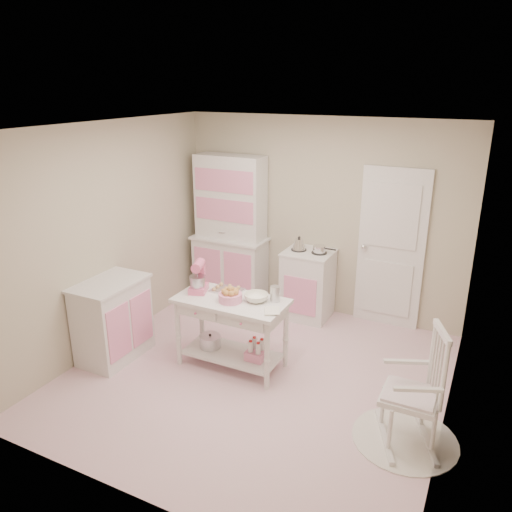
# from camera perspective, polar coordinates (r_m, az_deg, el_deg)

# --- Properties ---
(room_shell) EXTENTS (3.84, 3.84, 2.62)m
(room_shell) POSITION_cam_1_polar(r_m,az_deg,el_deg) (4.83, 0.04, 3.17)
(room_shell) COLOR pink
(room_shell) RESTS_ON ground
(door) EXTENTS (0.82, 0.05, 2.04)m
(door) POSITION_cam_1_polar(r_m,az_deg,el_deg) (6.44, 15.17, 0.78)
(door) COLOR white
(door) RESTS_ON ground
(hutch) EXTENTS (1.06, 0.50, 2.08)m
(hutch) POSITION_cam_1_polar(r_m,az_deg,el_deg) (6.97, -3.03, 3.01)
(hutch) COLOR white
(hutch) RESTS_ON ground
(stove) EXTENTS (0.62, 0.57, 0.92)m
(stove) POSITION_cam_1_polar(r_m,az_deg,el_deg) (6.64, 5.93, -3.22)
(stove) COLOR white
(stove) RESTS_ON ground
(base_cabinet) EXTENTS (0.54, 0.84, 0.92)m
(base_cabinet) POSITION_cam_1_polar(r_m,az_deg,el_deg) (5.88, -16.05, -7.03)
(base_cabinet) COLOR white
(base_cabinet) RESTS_ON ground
(lace_rug) EXTENTS (0.92, 0.92, 0.01)m
(lace_rug) POSITION_cam_1_polar(r_m,az_deg,el_deg) (4.87, 16.62, -19.40)
(lace_rug) COLOR white
(lace_rug) RESTS_ON ground
(rocking_chair) EXTENTS (0.72, 0.85, 1.10)m
(rocking_chair) POSITION_cam_1_polar(r_m,az_deg,el_deg) (4.56, 17.28, -14.02)
(rocking_chair) COLOR white
(rocking_chair) RESTS_ON ground
(work_table) EXTENTS (1.20, 0.60, 0.80)m
(work_table) POSITION_cam_1_polar(r_m,az_deg,el_deg) (5.51, -2.80, -8.75)
(work_table) COLOR white
(work_table) RESTS_ON ground
(stand_mixer) EXTENTS (0.28, 0.33, 0.34)m
(stand_mixer) POSITION_cam_1_polar(r_m,az_deg,el_deg) (5.49, -6.63, -2.43)
(stand_mixer) COLOR #E96290
(stand_mixer) RESTS_ON work_table
(cookie_tray) EXTENTS (0.34, 0.24, 0.02)m
(cookie_tray) POSITION_cam_1_polar(r_m,az_deg,el_deg) (5.55, -3.32, -3.91)
(cookie_tray) COLOR silver
(cookie_tray) RESTS_ON work_table
(bread_basket) EXTENTS (0.25, 0.25, 0.09)m
(bread_basket) POSITION_cam_1_polar(r_m,az_deg,el_deg) (5.27, -2.95, -4.75)
(bread_basket) COLOR pink
(bread_basket) RESTS_ON work_table
(mixing_bowl) EXTENTS (0.26, 0.26, 0.08)m
(mixing_bowl) POSITION_cam_1_polar(r_m,az_deg,el_deg) (5.27, 0.03, -4.76)
(mixing_bowl) COLOR white
(mixing_bowl) RESTS_ON work_table
(metal_pitcher) EXTENTS (0.10, 0.10, 0.17)m
(metal_pitcher) POSITION_cam_1_polar(r_m,az_deg,el_deg) (5.25, 2.18, -4.35)
(metal_pitcher) COLOR silver
(metal_pitcher) RESTS_ON work_table
(recipe_book) EXTENTS (0.23, 0.25, 0.02)m
(recipe_book) POSITION_cam_1_polar(r_m,az_deg,el_deg) (5.05, 0.96, -6.29)
(recipe_book) COLOR white
(recipe_book) RESTS_ON work_table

